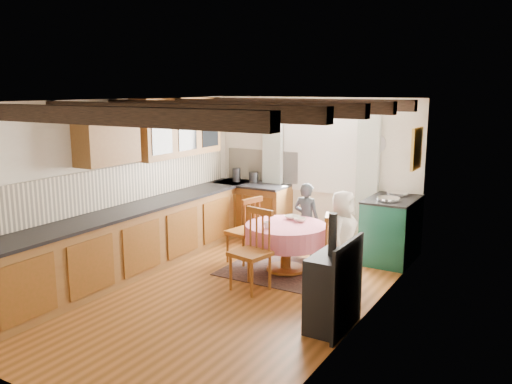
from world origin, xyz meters
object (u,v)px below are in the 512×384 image
Objects in this scene: chair_near at (250,251)px; cup at (267,225)px; dining_table at (286,248)px; child_far at (306,220)px; chair_left at (244,229)px; child_right at (343,235)px; chair_right at (338,247)px; aga_range at (391,229)px; cast_iron_stove at (332,272)px.

cup is (-0.05, 0.52, 0.21)m from chair_near.
cup is (-0.12, -0.32, 0.39)m from dining_table.
child_far is at bearing 100.21° from chair_near.
chair_left is 1.51m from child_right.
chair_right reaches higher than cup.
chair_right is 0.18m from child_right.
child_right is at bearing -107.88° from aga_range.
aga_range is 1.27m from child_far.
chair_near is 1.61m from child_far.
chair_right is at bearing 103.25° from chair_left.
dining_table is at bearing 132.40° from cast_iron_stove.
dining_table is at bearing 96.88° from chair_left.
aga_range is at bearing -153.80° from child_far.
child_right reaches higher than child_far.
chair_right reaches higher than dining_table.
chair_near is 0.56m from cup.
child_right is (0.77, 0.17, 0.26)m from dining_table.
chair_near is 0.99× the size of aga_range.
child_right is at bearing 146.90° from child_far.
chair_left is at bearing 48.52° from child_far.
aga_range reaches higher than dining_table.
cast_iron_stove is at bearing -47.60° from dining_table.
cast_iron_stove is 1.05× the size of child_right.
child_far is at bearing 50.28° from child_right.
chair_left reaches higher than chair_right.
chair_left is at bearing 90.43° from child_right.
chair_left is 1.47m from chair_right.
child_far reaches higher than dining_table.
child_right is 1.02m from cup.
aga_range is (1.86, 1.20, -0.01)m from chair_left.
child_far is (0.03, 1.60, 0.05)m from chair_near.
dining_table is 1.27× the size of chair_right.
cast_iron_stove reaches higher than chair_near.
cast_iron_stove reaches higher than child_far.
dining_table is 0.86m from chair_near.
dining_table is 11.49× the size of cup.
chair_right is at bearing -108.31° from aga_range.
cast_iron_stove reaches higher than chair_right.
chair_near reaches higher than dining_table.
cast_iron_stove reaches higher than aga_range.
chair_near is 10.60× the size of cup.
chair_near is at bearing 119.29° from chair_right.
chair_near reaches higher than cup.
chair_right is 1.00m from cup.
chair_near is at bearing -119.74° from aga_range.
child_right is (-0.46, 1.52, -0.03)m from cast_iron_stove.
chair_left is 0.83× the size of child_right.
child_far reaches higher than chair_left.
aga_range is at bearing 48.41° from dining_table.
aga_range is at bearing 51.73° from cup.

